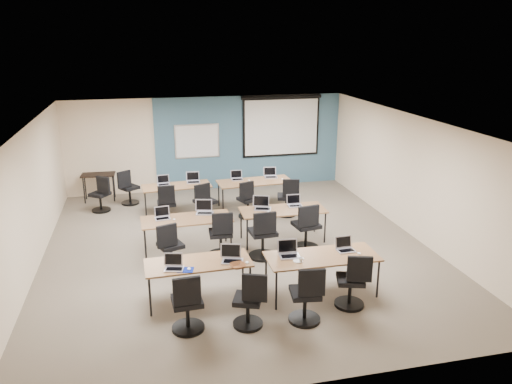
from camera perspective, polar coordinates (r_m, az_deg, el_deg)
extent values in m
cube|color=#6B6354|center=(10.77, -2.11, -6.41)|extent=(8.00, 9.00, 0.02)
cube|color=white|center=(9.98, -2.29, 7.90)|extent=(8.00, 9.00, 0.02)
cube|color=beige|center=(14.60, -5.59, 5.52)|extent=(8.00, 0.04, 2.70)
cube|color=beige|center=(6.26, 5.86, -11.39)|extent=(8.00, 0.04, 2.70)
cube|color=beige|center=(10.35, -24.49, -1.05)|extent=(0.04, 9.00, 2.70)
cube|color=beige|center=(11.69, 17.43, 1.75)|extent=(0.04, 9.00, 2.70)
cube|color=#3D5977|center=(14.78, -0.75, 5.75)|extent=(5.50, 0.04, 2.70)
cube|color=silver|center=(14.48, -6.75, 5.79)|extent=(1.28, 0.02, 0.98)
cube|color=white|center=(14.47, -6.74, 5.78)|extent=(1.20, 0.02, 0.90)
cube|color=black|center=(14.87, 2.91, 7.57)|extent=(2.32, 0.03, 1.82)
cube|color=white|center=(14.87, 2.91, 7.41)|extent=(2.20, 0.02, 1.62)
cylinder|color=black|center=(14.74, 2.97, 10.78)|extent=(2.40, 0.10, 0.10)
cube|color=brown|center=(8.50, -6.62, -8.05)|extent=(1.77, 0.74, 0.03)
cylinder|color=black|center=(8.36, -12.02, -11.64)|extent=(0.04, 0.04, 0.70)
cylinder|color=black|center=(8.51, -0.66, -10.65)|extent=(0.04, 0.04, 0.70)
cylinder|color=black|center=(8.90, -12.14, -9.73)|extent=(0.04, 0.04, 0.70)
cylinder|color=black|center=(9.05, -1.52, -8.84)|extent=(0.04, 0.04, 0.70)
cube|color=brown|center=(8.75, 7.56, -7.32)|extent=(1.94, 0.81, 0.03)
cylinder|color=black|center=(8.36, 2.33, -11.21)|extent=(0.04, 0.04, 0.70)
cylinder|color=black|center=(8.97, 13.77, -9.63)|extent=(0.04, 0.04, 0.70)
cylinder|color=black|center=(8.95, 1.15, -9.15)|extent=(0.04, 0.04, 0.70)
cylinder|color=black|center=(9.52, 11.92, -7.84)|extent=(0.04, 0.04, 0.70)
cube|color=#9A663D|center=(10.45, -7.93, -3.10)|extent=(1.86, 0.78, 0.03)
cylinder|color=black|center=(10.25, -12.53, -5.98)|extent=(0.04, 0.04, 0.70)
cylinder|color=black|center=(10.39, -2.87, -5.24)|extent=(0.04, 0.04, 0.70)
cylinder|color=black|center=(10.86, -12.60, -4.63)|extent=(0.04, 0.04, 0.70)
cylinder|color=black|center=(10.99, -3.49, -3.95)|extent=(0.04, 0.04, 0.70)
cube|color=olive|center=(10.90, 3.09, -2.07)|extent=(1.86, 0.77, 0.03)
cylinder|color=black|center=(10.54, -1.01, -4.88)|extent=(0.04, 0.04, 0.70)
cylinder|color=black|center=(11.01, 7.89, -4.05)|extent=(0.04, 0.04, 0.70)
cylinder|color=black|center=(11.13, -1.72, -3.63)|extent=(0.04, 0.04, 0.70)
cylinder|color=black|center=(11.58, 6.75, -2.90)|extent=(0.04, 0.04, 0.70)
cube|color=olive|center=(12.77, -9.06, 0.68)|extent=(1.71, 0.71, 0.03)
cylinder|color=black|center=(12.57, -12.49, -1.54)|extent=(0.04, 0.04, 0.70)
cylinder|color=black|center=(12.67, -5.29, -1.03)|extent=(0.04, 0.04, 0.70)
cylinder|color=black|center=(13.13, -12.55, -0.71)|extent=(0.04, 0.04, 0.70)
cylinder|color=black|center=(13.23, -5.65, -0.23)|extent=(0.04, 0.04, 0.70)
cube|color=#A9692E|center=(12.98, -0.15, 1.20)|extent=(1.92, 0.80, 0.03)
cylinder|color=black|center=(12.61, -3.80, -1.08)|extent=(0.04, 0.04, 0.70)
cylinder|color=black|center=(13.00, 4.07, -0.51)|extent=(0.04, 0.04, 0.70)
cylinder|color=black|center=(13.25, -4.28, -0.17)|extent=(0.04, 0.04, 0.70)
cylinder|color=black|center=(13.63, 3.23, 0.36)|extent=(0.04, 0.04, 0.70)
cube|color=silver|center=(8.29, -9.34, -8.68)|extent=(0.31, 0.22, 0.02)
cube|color=black|center=(8.26, -9.33, -8.67)|extent=(0.26, 0.13, 0.00)
cube|color=silver|center=(8.34, -9.44, -7.60)|extent=(0.31, 0.06, 0.21)
cube|color=black|center=(8.34, -9.43, -7.62)|extent=(0.27, 0.04, 0.17)
ellipsoid|color=white|center=(8.26, -7.67, -8.69)|extent=(0.06, 0.10, 0.03)
cylinder|color=black|center=(8.09, -7.74, -15.11)|extent=(0.51, 0.51, 0.05)
cylinder|color=black|center=(7.99, -7.80, -13.90)|extent=(0.06, 0.06, 0.45)
cube|color=black|center=(7.85, -7.89, -12.24)|extent=(0.45, 0.45, 0.08)
cube|color=black|center=(7.53, -7.90, -11.17)|extent=(0.41, 0.06, 0.44)
cube|color=silver|center=(8.45, -2.71, -7.92)|extent=(0.35, 0.25, 0.02)
cube|color=black|center=(8.42, -2.69, -7.90)|extent=(0.30, 0.15, 0.00)
cube|color=silver|center=(8.51, -2.90, -6.72)|extent=(0.35, 0.06, 0.24)
cube|color=black|center=(8.51, -2.89, -6.74)|extent=(0.31, 0.05, 0.20)
ellipsoid|color=white|center=(8.40, -1.01, -8.04)|extent=(0.07, 0.10, 0.03)
cylinder|color=black|center=(8.12, -0.94, -14.81)|extent=(0.48, 0.48, 0.05)
cylinder|color=black|center=(8.02, -0.94, -13.69)|extent=(0.06, 0.06, 0.42)
cube|color=black|center=(7.89, -0.95, -12.14)|extent=(0.42, 0.42, 0.08)
cube|color=black|center=(7.62, -0.16, -10.90)|extent=(0.38, 0.06, 0.44)
cube|color=#ADADB9|center=(8.64, 3.87, -7.34)|extent=(0.35, 0.25, 0.02)
cube|color=black|center=(8.62, 3.91, -7.32)|extent=(0.30, 0.15, 0.00)
cube|color=#ADADB9|center=(8.70, 3.63, -6.18)|extent=(0.35, 0.06, 0.24)
cube|color=black|center=(8.70, 3.64, -6.20)|extent=(0.31, 0.05, 0.20)
ellipsoid|color=white|center=(8.57, 5.33, -7.59)|extent=(0.06, 0.09, 0.03)
cylinder|color=black|center=(8.27, 5.54, -14.25)|extent=(0.51, 0.51, 0.05)
cylinder|color=black|center=(8.16, 5.59, -13.04)|extent=(0.06, 0.06, 0.45)
cube|color=black|center=(8.03, 5.64, -11.40)|extent=(0.45, 0.45, 0.08)
cube|color=black|center=(7.74, 6.39, -10.26)|extent=(0.42, 0.06, 0.44)
cube|color=silver|center=(8.97, 10.24, -6.61)|extent=(0.31, 0.22, 0.02)
cube|color=black|center=(8.95, 10.30, -6.59)|extent=(0.26, 0.13, 0.00)
cube|color=silver|center=(9.03, 9.98, -5.63)|extent=(0.31, 0.06, 0.21)
cube|color=black|center=(9.02, 10.00, -5.64)|extent=(0.27, 0.04, 0.17)
ellipsoid|color=white|center=(8.91, 11.70, -6.88)|extent=(0.08, 0.10, 0.03)
cylinder|color=black|center=(8.78, 10.58, -12.46)|extent=(0.50, 0.50, 0.05)
cylinder|color=black|center=(8.68, 10.65, -11.34)|extent=(0.06, 0.06, 0.44)
cube|color=black|center=(8.56, 10.75, -9.81)|extent=(0.44, 0.44, 0.08)
cube|color=black|center=(8.30, 11.76, -8.62)|extent=(0.40, 0.06, 0.44)
cube|color=silver|center=(10.49, -10.63, -3.01)|extent=(0.31, 0.22, 0.02)
cube|color=black|center=(10.47, -10.63, -2.98)|extent=(0.26, 0.13, 0.00)
cube|color=silver|center=(10.57, -10.70, -2.18)|extent=(0.31, 0.06, 0.21)
cube|color=black|center=(10.56, -10.70, -2.19)|extent=(0.27, 0.04, 0.17)
ellipsoid|color=white|center=(10.41, -9.35, -3.11)|extent=(0.06, 0.09, 0.03)
cylinder|color=black|center=(10.04, -9.61, -8.36)|extent=(0.49, 0.49, 0.05)
cylinder|color=black|center=(9.96, -9.67, -7.37)|extent=(0.06, 0.06, 0.43)
cube|color=black|center=(9.85, -9.74, -6.01)|extent=(0.43, 0.43, 0.08)
cube|color=black|center=(9.57, -10.14, -4.94)|extent=(0.40, 0.06, 0.44)
cube|color=silver|center=(10.68, -5.87, -2.42)|extent=(0.36, 0.26, 0.02)
cube|color=black|center=(10.65, -5.86, -2.40)|extent=(0.30, 0.15, 0.00)
cube|color=silver|center=(10.76, -5.99, -1.49)|extent=(0.36, 0.07, 0.25)
cube|color=black|center=(10.76, -5.98, -1.50)|extent=(0.32, 0.05, 0.20)
ellipsoid|color=white|center=(10.46, -4.09, -2.79)|extent=(0.09, 0.11, 0.04)
cylinder|color=black|center=(10.44, -4.02, -7.09)|extent=(0.52, 0.52, 0.05)
cylinder|color=black|center=(10.36, -4.05, -6.07)|extent=(0.06, 0.06, 0.46)
cube|color=black|center=(10.25, -4.08, -4.69)|extent=(0.46, 0.46, 0.08)
cube|color=black|center=(9.96, -3.84, -3.63)|extent=(0.42, 0.06, 0.44)
cube|color=silver|center=(10.88, 0.77, -1.95)|extent=(0.36, 0.26, 0.02)
cube|color=black|center=(10.85, 0.79, -1.92)|extent=(0.31, 0.15, 0.00)
cube|color=silver|center=(10.96, 0.59, -1.03)|extent=(0.36, 0.07, 0.25)
cube|color=black|center=(10.95, 0.61, -1.05)|extent=(0.32, 0.05, 0.20)
ellipsoid|color=white|center=(10.70, 1.45, -2.29)|extent=(0.06, 0.09, 0.03)
cylinder|color=black|center=(10.35, 0.76, -7.28)|extent=(0.58, 0.58, 0.05)
cylinder|color=black|center=(10.25, 0.77, -6.12)|extent=(0.06, 0.06, 0.51)
cube|color=black|center=(10.14, 0.77, -4.59)|extent=(0.51, 0.51, 0.08)
cube|color=black|center=(9.82, 1.01, -3.58)|extent=(0.47, 0.06, 0.44)
cube|color=#B9B9BB|center=(11.10, 4.50, -1.60)|extent=(0.31, 0.23, 0.02)
cube|color=black|center=(11.08, 4.53, -1.57)|extent=(0.27, 0.13, 0.00)
cube|color=#B9B9BB|center=(11.17, 4.32, -0.81)|extent=(0.31, 0.06, 0.22)
cube|color=black|center=(11.16, 4.33, -0.82)|extent=(0.28, 0.04, 0.18)
ellipsoid|color=white|center=(11.02, 6.58, -1.80)|extent=(0.08, 0.11, 0.03)
cylinder|color=black|center=(10.78, 5.67, -6.31)|extent=(0.57, 0.57, 0.05)
cylinder|color=black|center=(10.69, 5.71, -5.21)|extent=(0.06, 0.06, 0.50)
cube|color=black|center=(10.58, 5.76, -3.75)|extent=(0.50, 0.50, 0.08)
cube|color=black|center=(10.27, 6.03, -2.76)|extent=(0.46, 0.06, 0.44)
cube|color=#B2B2BD|center=(12.85, -10.51, 0.83)|extent=(0.31, 0.22, 0.02)
cube|color=black|center=(12.82, -10.51, 0.86)|extent=(0.26, 0.13, 0.00)
cube|color=#B2B2BD|center=(12.93, -10.57, 1.49)|extent=(0.31, 0.06, 0.21)
cube|color=black|center=(12.92, -10.57, 1.48)|extent=(0.27, 0.04, 0.17)
ellipsoid|color=white|center=(12.63, -10.10, 0.58)|extent=(0.08, 0.10, 0.03)
cylinder|color=black|center=(12.41, -10.07, -3.24)|extent=(0.49, 0.49, 0.05)
cylinder|color=black|center=(12.34, -10.12, -2.40)|extent=(0.06, 0.06, 0.43)
cube|color=black|center=(12.26, -10.19, -1.27)|extent=(0.43, 0.43, 0.08)
cube|color=black|center=(11.98, -10.21, -0.30)|extent=(0.40, 0.06, 0.44)
cube|color=#ADAEB6|center=(12.94, -7.15, 1.12)|extent=(0.34, 0.25, 0.02)
cube|color=black|center=(12.92, -7.15, 1.14)|extent=(0.29, 0.14, 0.00)
cube|color=#ADAEB6|center=(13.03, -7.24, 1.82)|extent=(0.34, 0.06, 0.23)
cube|color=black|center=(13.02, -7.24, 1.81)|extent=(0.30, 0.04, 0.19)
ellipsoid|color=white|center=(12.73, -5.32, 0.92)|extent=(0.06, 0.10, 0.03)
cylinder|color=black|center=(12.35, -5.76, -3.14)|extent=(0.51, 0.51, 0.05)
cylinder|color=black|center=(12.28, -5.79, -2.26)|extent=(0.06, 0.06, 0.45)
cube|color=black|center=(12.20, -5.82, -1.08)|extent=(0.45, 0.45, 0.08)
cube|color=black|center=(11.92, -6.16, -0.11)|extent=(0.41, 0.06, 0.44)
cube|color=#A1A2A9|center=(13.09, -2.16, 1.43)|extent=(0.31, 0.22, 0.02)
cube|color=black|center=(13.06, -2.14, 1.46)|extent=(0.26, 0.13, 0.00)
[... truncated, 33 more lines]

